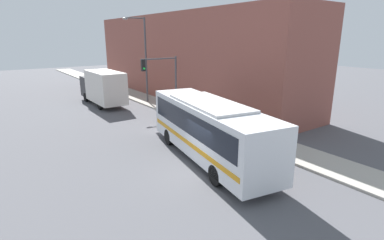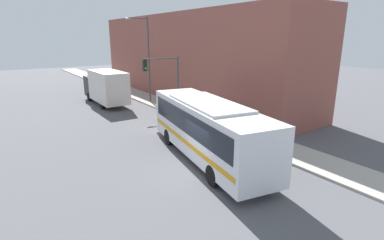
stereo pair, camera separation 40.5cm
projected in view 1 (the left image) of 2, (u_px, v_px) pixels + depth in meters
name	position (u px, v px, depth m)	size (l,w,h in m)	color
ground_plane	(201.00, 172.00, 14.96)	(120.00, 120.00, 0.00)	#515156
sidewalk	(136.00, 96.00, 33.93)	(2.72, 70.00, 0.13)	#A8A399
building_facade	(184.00, 57.00, 32.64)	(6.00, 31.51, 8.80)	brown
city_bus	(209.00, 127.00, 16.03)	(4.27, 10.39, 3.25)	silver
delivery_truck	(103.00, 87.00, 29.30)	(2.30, 7.47, 3.36)	silver
fire_hydrant	(208.00, 120.00, 22.28)	(0.22, 0.30, 0.79)	#999999
traffic_light_pole	(164.00, 75.00, 24.59)	(3.28, 0.35, 4.84)	#47474C
parking_meter	(178.00, 104.00, 25.42)	(0.14, 0.14, 1.26)	#47474C
street_lamp	(143.00, 54.00, 29.21)	(2.30, 0.28, 8.18)	#47474C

